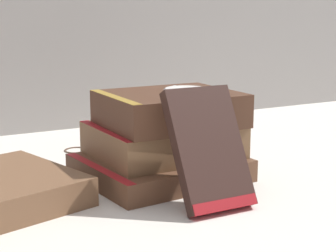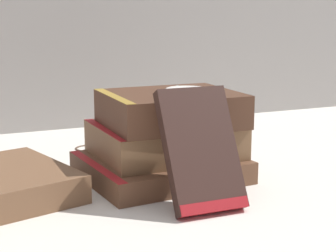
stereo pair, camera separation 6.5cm
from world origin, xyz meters
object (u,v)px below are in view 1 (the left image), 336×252
object	(u,v)px
book_leaning_front	(213,153)
reading_glasses	(93,149)
book_flat_bottom	(157,168)
pocket_watch	(185,90)
book_flat_top	(167,109)
book_flat_middle	(160,140)

from	to	relation	value
book_leaning_front	reading_glasses	size ratio (longest dim) A/B	1.33
book_flat_bottom	pocket_watch	size ratio (longest dim) A/B	3.42
book_flat_top	book_leaning_front	xyz separation A→B (m)	(-0.01, -0.12, -0.03)
book_flat_middle	book_leaning_front	distance (m)	0.13
book_flat_middle	pocket_watch	xyz separation A→B (m)	(0.03, -0.02, 0.07)
book_flat_top	pocket_watch	xyz separation A→B (m)	(0.02, -0.01, 0.02)
book_flat_middle	book_flat_top	bearing A→B (deg)	-64.18
book_flat_middle	reading_glasses	distance (m)	0.18
book_flat_middle	book_leaning_front	xyz separation A→B (m)	(0.00, -0.13, 0.01)
book_flat_top	reading_glasses	world-z (taller)	book_flat_top
book_flat_bottom	book_flat_top	world-z (taller)	book_flat_top
book_flat_middle	book_leaning_front	world-z (taller)	book_leaning_front
book_flat_top	reading_glasses	bearing A→B (deg)	100.10
book_flat_top	reading_glasses	distance (m)	0.21
book_flat_top	reading_glasses	xyz separation A→B (m)	(-0.03, 0.18, -0.09)
pocket_watch	book_flat_bottom	bearing A→B (deg)	165.83
reading_glasses	book_flat_top	bearing A→B (deg)	-63.28
book_flat_bottom	book_leaning_front	xyz separation A→B (m)	(0.01, -0.12, 0.05)
book_flat_bottom	book_flat_top	distance (m)	0.08
book_flat_bottom	book_leaning_front	distance (m)	0.13
book_flat_bottom	book_flat_top	bearing A→B (deg)	-4.60
book_leaning_front	reading_glasses	bearing A→B (deg)	95.23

